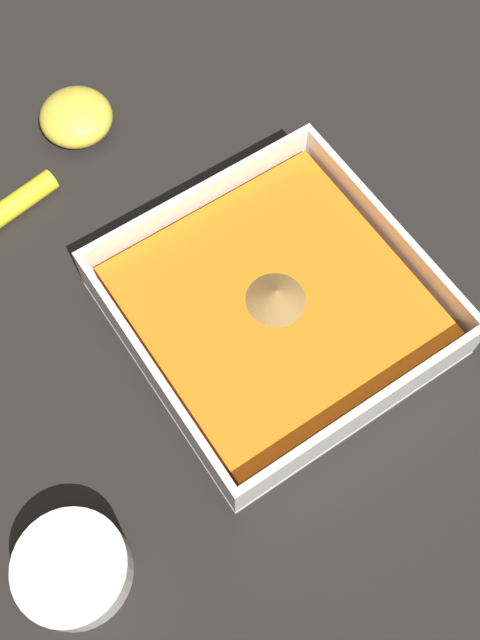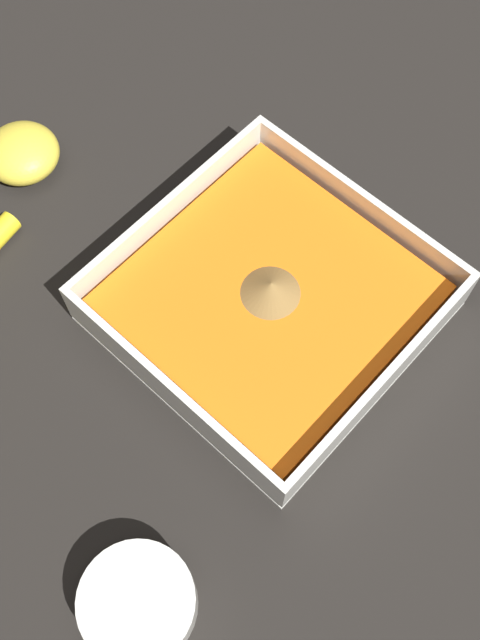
# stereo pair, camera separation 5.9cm
# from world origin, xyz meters

# --- Properties ---
(ground_plane) EXTENTS (4.00, 4.00, 0.00)m
(ground_plane) POSITION_xyz_m (0.00, 0.00, 0.00)
(ground_plane) COLOR black
(square_dish) EXTENTS (0.23, 0.23, 0.05)m
(square_dish) POSITION_xyz_m (0.01, 0.05, 0.02)
(square_dish) COLOR silver
(square_dish) RESTS_ON ground_plane
(spice_bowl) EXTENTS (0.08, 0.08, 0.03)m
(spice_bowl) POSITION_xyz_m (0.10, -0.19, 0.02)
(spice_bowl) COLOR silver
(spice_bowl) RESTS_ON ground_plane
(lemon_half) EXTENTS (0.07, 0.07, 0.04)m
(lemon_half) POSITION_xyz_m (-0.25, 0.01, 0.02)
(lemon_half) COLOR yellow
(lemon_half) RESTS_ON ground_plane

